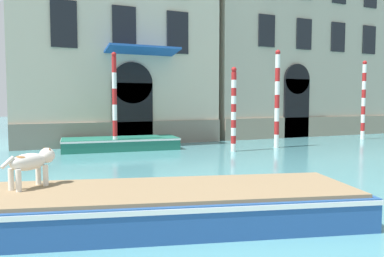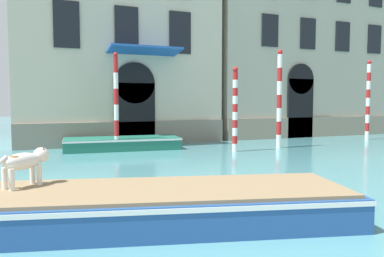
{
  "view_description": "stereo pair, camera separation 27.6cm",
  "coord_description": "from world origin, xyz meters",
  "px_view_note": "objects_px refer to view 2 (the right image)",
  "views": [
    {
      "loc": [
        -3.35,
        0.47,
        2.17
      ],
      "look_at": [
        1.99,
        12.76,
        1.2
      ],
      "focal_mm": 35.0,
      "sensor_mm": 36.0,
      "label": 1
    },
    {
      "loc": [
        -3.1,
        0.36,
        2.17
      ],
      "look_at": [
        1.99,
        12.76,
        1.2
      ],
      "focal_mm": 35.0,
      "sensor_mm": 36.0,
      "label": 2
    }
  ],
  "objects_px": {
    "boat_moored_near_palazzo": "(123,143)",
    "mooring_pole_0": "(235,109)",
    "mooring_pole_2": "(279,99)",
    "mooring_pole_4": "(368,100)",
    "boat_foreground": "(115,206)",
    "dog_on_deck": "(26,161)",
    "mooring_pole_1": "(116,102)"
  },
  "relations": [
    {
      "from": "boat_moored_near_palazzo",
      "to": "mooring_pole_0",
      "type": "distance_m",
      "value": 5.3
    },
    {
      "from": "mooring_pole_2",
      "to": "mooring_pole_4",
      "type": "height_order",
      "value": "mooring_pole_2"
    },
    {
      "from": "boat_foreground",
      "to": "mooring_pole_4",
      "type": "distance_m",
      "value": 18.76
    },
    {
      "from": "boat_moored_near_palazzo",
      "to": "mooring_pole_2",
      "type": "xyz_separation_m",
      "value": [
        6.88,
        -2.24,
        2.01
      ]
    },
    {
      "from": "mooring_pole_0",
      "to": "mooring_pole_2",
      "type": "xyz_separation_m",
      "value": [
        2.53,
        0.36,
        0.45
      ]
    },
    {
      "from": "dog_on_deck",
      "to": "boat_moored_near_palazzo",
      "type": "xyz_separation_m",
      "value": [
        3.72,
        9.5,
        -0.81
      ]
    },
    {
      "from": "boat_foreground",
      "to": "mooring_pole_1",
      "type": "height_order",
      "value": "mooring_pole_1"
    },
    {
      "from": "boat_moored_near_palazzo",
      "to": "mooring_pole_4",
      "type": "height_order",
      "value": "mooring_pole_4"
    },
    {
      "from": "dog_on_deck",
      "to": "mooring_pole_1",
      "type": "height_order",
      "value": "mooring_pole_1"
    },
    {
      "from": "mooring_pole_4",
      "to": "dog_on_deck",
      "type": "bearing_deg",
      "value": -154.01
    },
    {
      "from": "mooring_pole_0",
      "to": "mooring_pole_4",
      "type": "distance_m",
      "value": 9.63
    },
    {
      "from": "boat_moored_near_palazzo",
      "to": "mooring_pole_1",
      "type": "bearing_deg",
      "value": -114.8
    },
    {
      "from": "boat_foreground",
      "to": "boat_moored_near_palazzo",
      "type": "bearing_deg",
      "value": 92.39
    },
    {
      "from": "boat_foreground",
      "to": "boat_moored_near_palazzo",
      "type": "relative_size",
      "value": 1.65
    },
    {
      "from": "boat_foreground",
      "to": "dog_on_deck",
      "type": "xyz_separation_m",
      "value": [
        -1.44,
        0.83,
        0.75
      ]
    },
    {
      "from": "mooring_pole_0",
      "to": "mooring_pole_4",
      "type": "relative_size",
      "value": 0.81
    },
    {
      "from": "boat_foreground",
      "to": "boat_moored_near_palazzo",
      "type": "xyz_separation_m",
      "value": [
        2.29,
        10.33,
        -0.06
      ]
    },
    {
      "from": "dog_on_deck",
      "to": "mooring_pole_2",
      "type": "bearing_deg",
      "value": -0.4
    },
    {
      "from": "mooring_pole_1",
      "to": "mooring_pole_4",
      "type": "distance_m",
      "value": 14.22
    },
    {
      "from": "dog_on_deck",
      "to": "boat_foreground",
      "type": "bearing_deg",
      "value": -64.74
    },
    {
      "from": "mooring_pole_4",
      "to": "mooring_pole_2",
      "type": "bearing_deg",
      "value": -169.39
    },
    {
      "from": "mooring_pole_1",
      "to": "boat_foreground",
      "type": "bearing_deg",
      "value": -101.13
    },
    {
      "from": "boat_moored_near_palazzo",
      "to": "mooring_pole_2",
      "type": "distance_m",
      "value": 7.51
    },
    {
      "from": "boat_moored_near_palazzo",
      "to": "mooring_pole_4",
      "type": "relative_size",
      "value": 1.18
    },
    {
      "from": "dog_on_deck",
      "to": "mooring_pole_0",
      "type": "xyz_separation_m",
      "value": [
        8.08,
        6.9,
        0.75
      ]
    },
    {
      "from": "boat_moored_near_palazzo",
      "to": "mooring_pole_0",
      "type": "height_order",
      "value": "mooring_pole_0"
    },
    {
      "from": "mooring_pole_0",
      "to": "mooring_pole_1",
      "type": "distance_m",
      "value": 5.13
    },
    {
      "from": "mooring_pole_0",
      "to": "mooring_pole_2",
      "type": "height_order",
      "value": "mooring_pole_2"
    },
    {
      "from": "boat_foreground",
      "to": "mooring_pole_0",
      "type": "height_order",
      "value": "mooring_pole_0"
    },
    {
      "from": "dog_on_deck",
      "to": "boat_moored_near_palazzo",
      "type": "bearing_deg",
      "value": 33.8
    },
    {
      "from": "dog_on_deck",
      "to": "boat_moored_near_palazzo",
      "type": "relative_size",
      "value": 0.17
    },
    {
      "from": "boat_foreground",
      "to": "mooring_pole_2",
      "type": "bearing_deg",
      "value": 56.29
    }
  ]
}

